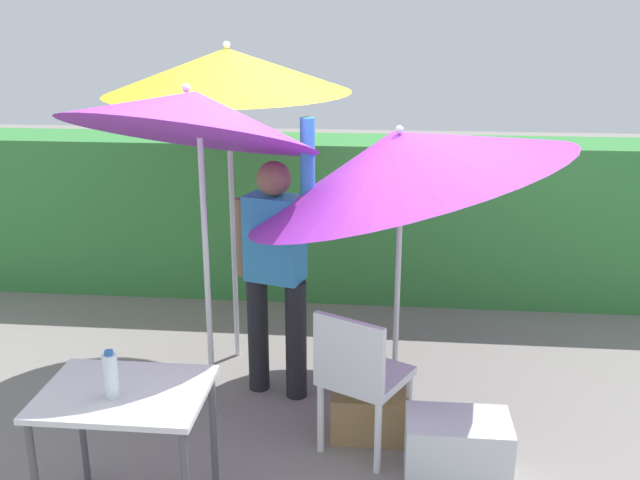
{
  "coord_description": "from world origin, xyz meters",
  "views": [
    {
      "loc": [
        0.42,
        -4.01,
        2.47
      ],
      "look_at": [
        0.0,
        0.3,
        1.1
      ],
      "focal_mm": 40.26,
      "sensor_mm": 36.0,
      "label": 1
    }
  ],
  "objects": [
    {
      "name": "umbrella_orange",
      "position": [
        -0.7,
        0.03,
        1.92
      ],
      "size": [
        1.56,
        1.51,
        2.33
      ],
      "color": "silver",
      "rests_on": "ground_plane"
    },
    {
      "name": "crate_cardboard",
      "position": [
        0.35,
        -0.15,
        0.15
      ],
      "size": [
        0.46,
        0.32,
        0.3
      ],
      "primitive_type": "cube",
      "color": "#9E7A4C",
      "rests_on": "ground_plane"
    },
    {
      "name": "bottle_water",
      "position": [
        -0.85,
        -1.1,
        0.85
      ],
      "size": [
        0.07,
        0.07,
        0.24
      ],
      "color": "silver",
      "rests_on": "folding_table"
    },
    {
      "name": "umbrella_rainbow",
      "position": [
        -0.68,
        0.83,
        2.1
      ],
      "size": [
        1.68,
        1.68,
        2.3
      ],
      "color": "silver",
      "rests_on": "ground_plane"
    },
    {
      "name": "chair_plastic",
      "position": [
        0.29,
        -0.34,
        0.51
      ],
      "size": [
        0.59,
        0.59,
        0.89
      ],
      "color": "silver",
      "rests_on": "ground_plane"
    },
    {
      "name": "ground_plane",
      "position": [
        0.0,
        0.0,
        0.0
      ],
      "size": [
        24.0,
        24.0,
        0.0
      ],
      "primitive_type": "plane",
      "color": "gray"
    },
    {
      "name": "hedge_row",
      "position": [
        0.0,
        2.24,
        0.71
      ],
      "size": [
        8.0,
        0.7,
        1.42
      ],
      "primitive_type": "cube",
      "color": "#38843D",
      "rests_on": "ground_plane"
    },
    {
      "name": "person_vendor",
      "position": [
        -0.29,
        0.31,
        0.93
      ],
      "size": [
        0.55,
        0.31,
        1.88
      ],
      "color": "black",
      "rests_on": "ground_plane"
    },
    {
      "name": "umbrella_yellow",
      "position": [
        0.49,
        0.31,
        1.62
      ],
      "size": [
        2.1,
        2.06,
        2.15
      ],
      "color": "silver",
      "rests_on": "ground_plane"
    },
    {
      "name": "folding_table",
      "position": [
        -0.82,
        -1.04,
        0.65
      ],
      "size": [
        0.8,
        0.6,
        0.74
      ],
      "color": "#4C4C51",
      "rests_on": "ground_plane"
    },
    {
      "name": "cooler_box",
      "position": [
        0.84,
        -0.54,
        0.18
      ],
      "size": [
        0.57,
        0.35,
        0.37
      ],
      "primitive_type": "cube",
      "color": "silver",
      "rests_on": "ground_plane"
    }
  ]
}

